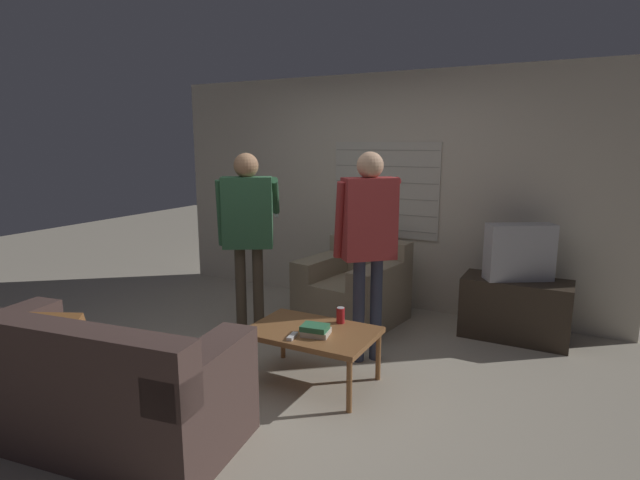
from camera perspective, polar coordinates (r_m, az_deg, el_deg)
The scene contains 12 objects.
ground_plane at distance 4.19m, azimuth -4.24°, elevation -14.67°, with size 16.00×16.00×0.00m, color #B2A893.
wall_back at distance 5.62m, azimuth 6.63°, elevation 5.50°, with size 5.20×0.08×2.55m.
couch_blue at distance 3.50m, azimuth -24.65°, elevation -15.07°, with size 1.92×1.06×0.85m.
armchair_beige at distance 5.18m, azimuth 3.93°, elevation -5.62°, with size 1.05×1.03×0.82m.
coffee_table at distance 3.85m, azimuth -0.90°, elevation -10.77°, with size 0.95×0.62×0.42m.
tv_stand at distance 5.05m, azimuth 21.39°, elevation -7.35°, with size 0.96×0.44×0.57m.
tv at distance 4.92m, azimuth 21.83°, elevation -1.28°, with size 0.62×0.48×0.52m.
person_left_standing at distance 4.62m, azimuth -8.26°, elevation 2.09°, with size 0.56×0.81×1.73m.
person_right_standing at distance 4.07m, azimuth 5.55°, elevation 1.11°, with size 0.51×0.85×1.75m.
book_stack at distance 3.72m, azimuth -0.52°, elevation -10.26°, with size 0.23×0.20×0.08m.
soda_can at distance 3.95m, azimuth 2.36°, elevation -8.59°, with size 0.07×0.07×0.13m.
spare_remote at distance 3.69m, azimuth -3.18°, elevation -10.93°, with size 0.06×0.13×0.02m.
Camera 1 is at (2.01, -3.19, 1.82)m, focal length 28.00 mm.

